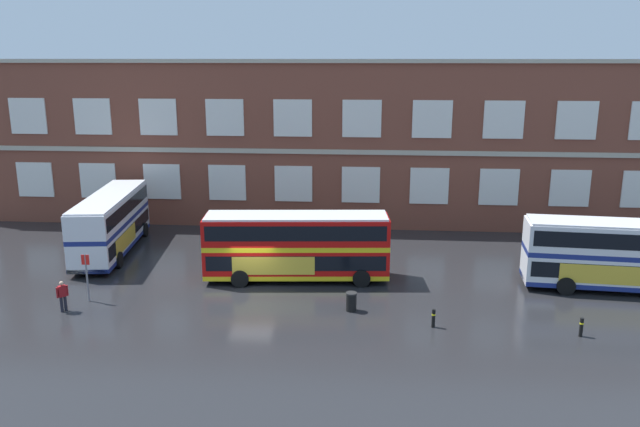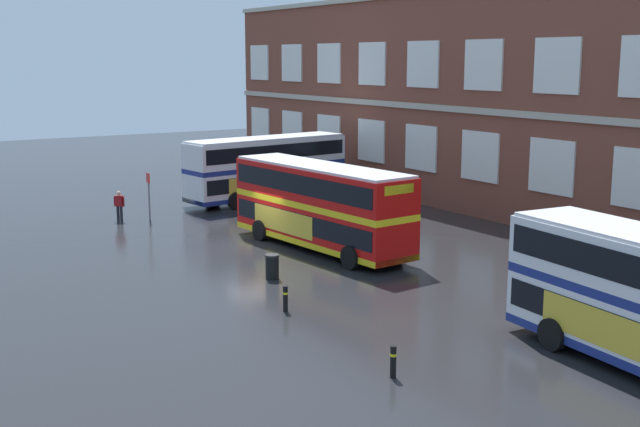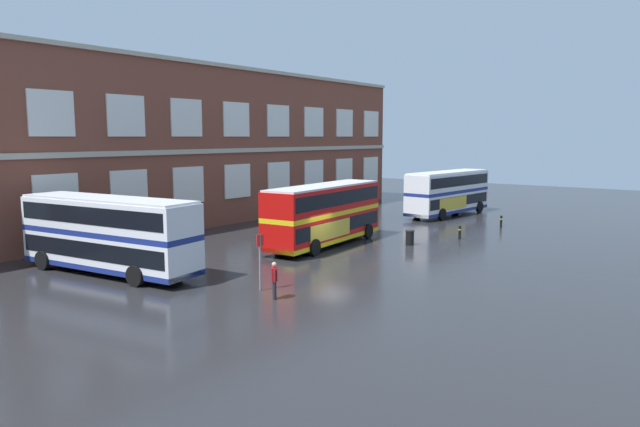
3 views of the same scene
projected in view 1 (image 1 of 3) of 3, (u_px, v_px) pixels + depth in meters
ground_plane at (257, 279)px, 38.01m from camera, size 120.00×120.00×0.00m
brick_terminal_building at (299, 141)px, 51.83m from camera, size 57.71×8.19×13.03m
double_decker_near at (111, 222)px, 42.80m from camera, size 3.89×11.23×4.07m
double_decker_middle at (297, 246)px, 37.49m from camera, size 11.18×3.55×4.07m
double_decker_far at (624, 255)px, 35.76m from camera, size 11.18×3.54×4.07m
waiting_passenger at (63, 295)px, 33.02m from camera, size 0.51×0.53×1.70m
bus_stand_flag at (87, 273)px, 34.24m from camera, size 0.44×0.10×2.70m
station_litter_bin at (351, 302)px, 33.21m from camera, size 0.60×0.60×1.03m
safety_bollard_west at (581, 327)px, 30.16m from camera, size 0.19×0.19×0.95m
safety_bollard_east at (433, 318)px, 31.18m from camera, size 0.19×0.19×0.95m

